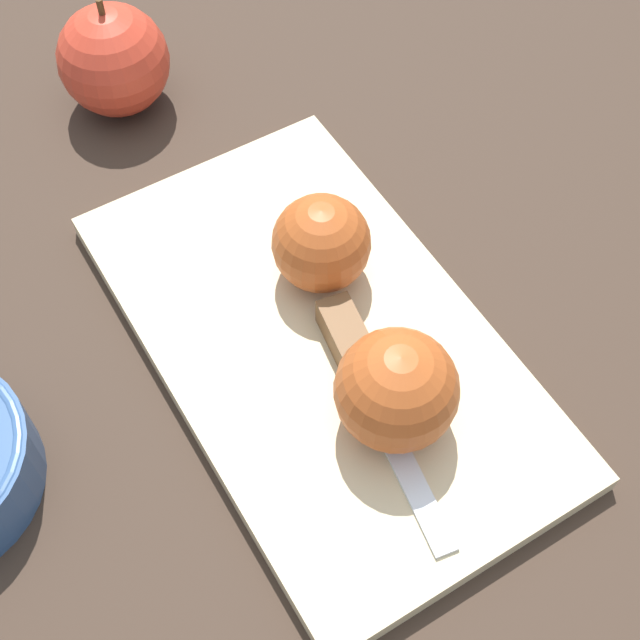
{
  "coord_description": "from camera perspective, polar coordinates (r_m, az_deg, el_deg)",
  "views": [
    {
      "loc": [
        0.28,
        -0.12,
        0.5
      ],
      "look_at": [
        0.0,
        0.0,
        0.04
      ],
      "focal_mm": 50.0,
      "sensor_mm": 36.0,
      "label": 1
    }
  ],
  "objects": [
    {
      "name": "apple_half_right",
      "position": [
        0.52,
        4.89,
        -4.48
      ],
      "size": [
        0.07,
        0.07,
        0.07
      ],
      "rotation": [
        0.0,
        0.0,
        3.52
      ],
      "color": "#AD4C1E",
      "rests_on": "cutting_board"
    },
    {
      "name": "ground_plane",
      "position": [
        0.59,
        0.0,
        -1.92
      ],
      "size": [
        4.0,
        4.0,
        0.0
      ],
      "primitive_type": "plane",
      "color": "#38281E"
    },
    {
      "name": "cutting_board",
      "position": [
        0.58,
        0.0,
        -1.51
      ],
      "size": [
        0.38,
        0.25,
        0.02
      ],
      "color": "#D1B789",
      "rests_on": "ground_plane"
    },
    {
      "name": "apple_half_left",
      "position": [
        0.58,
        0.07,
        4.95
      ],
      "size": [
        0.07,
        0.07,
        0.07
      ],
      "rotation": [
        0.0,
        0.0,
        3.33
      ],
      "color": "#AD4C1E",
      "rests_on": "cutting_board"
    },
    {
      "name": "knife",
      "position": [
        0.56,
        2.46,
        -2.69
      ],
      "size": [
        0.17,
        0.02,
        0.02
      ],
      "rotation": [
        0.0,
        0.0,
        -0.01
      ],
      "color": "silver",
      "rests_on": "cutting_board"
    },
    {
      "name": "apple_whole",
      "position": [
        0.73,
        -13.07,
        15.9
      ],
      "size": [
        0.09,
        0.09,
        0.1
      ],
      "color": "red",
      "rests_on": "ground_plane"
    }
  ]
}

